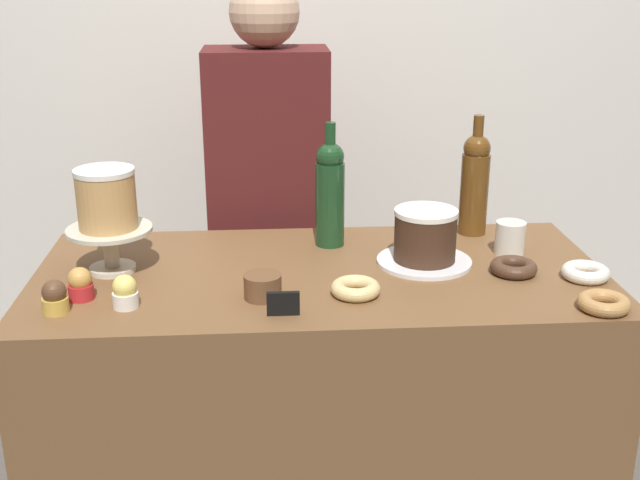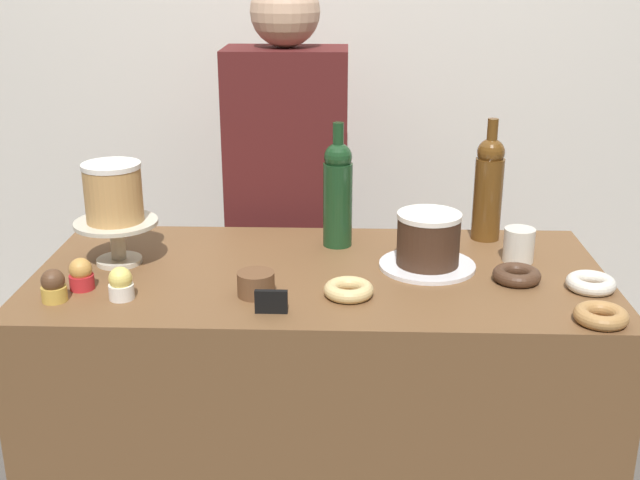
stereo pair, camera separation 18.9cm
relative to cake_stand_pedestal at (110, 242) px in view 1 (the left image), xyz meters
name	(u,v)px [view 1 (the left image)]	position (x,y,z in m)	size (l,w,h in m)	color
back_wall	(301,67)	(0.50, 0.86, 0.30)	(6.00, 0.05, 2.60)	silver
display_counter	(320,436)	(0.50, -0.04, -0.54)	(1.37, 0.65, 0.93)	brown
cake_stand_pedestal	(110,242)	(0.00, 0.00, 0.00)	(0.20, 0.20, 0.11)	beige
white_layer_cake	(106,199)	(0.00, 0.00, 0.11)	(0.14, 0.14, 0.14)	tan
silver_serving_platter	(424,261)	(0.76, 0.00, -0.07)	(0.23, 0.23, 0.01)	white
chocolate_round_cake	(425,235)	(0.76, 0.00, 0.00)	(0.15, 0.15, 0.13)	#3D2619
wine_bottle_green	(330,192)	(0.54, 0.15, 0.07)	(0.08, 0.08, 0.33)	#193D1E
wine_bottle_amber	(475,182)	(0.94, 0.22, 0.07)	(0.08, 0.08, 0.33)	#5B3814
cupcake_chocolate	(55,297)	(-0.08, -0.23, -0.04)	(0.06, 0.06, 0.07)	gold
cupcake_caramel	(80,284)	(-0.04, -0.17, -0.04)	(0.06, 0.06, 0.07)	red
cupcake_lemon	(125,292)	(0.07, -0.22, -0.04)	(0.06, 0.06, 0.07)	white
donut_chocolate	(514,267)	(0.96, -0.09, -0.06)	(0.11, 0.11, 0.03)	#472D1E
donut_maple	(604,303)	(1.09, -0.30, -0.06)	(0.11, 0.11, 0.03)	#B27F47
donut_glazed	(356,288)	(0.57, -0.19, -0.06)	(0.11, 0.11, 0.03)	#E0C17F
donut_sugar	(586,272)	(1.12, -0.13, -0.06)	(0.11, 0.11, 0.03)	silver
cookie_stack	(263,286)	(0.36, -0.19, -0.05)	(0.08, 0.08, 0.05)	brown
price_sign_chalkboard	(283,304)	(0.40, -0.28, -0.05)	(0.07, 0.01, 0.05)	black
coffee_cup_ceramic	(510,238)	(0.99, 0.05, -0.03)	(0.08, 0.08, 0.08)	silver
barista_figure	(269,234)	(0.38, 0.51, -0.17)	(0.36, 0.22, 1.60)	black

